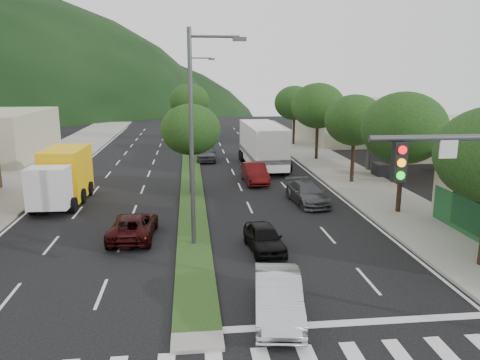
{
  "coord_description": "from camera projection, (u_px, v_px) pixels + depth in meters",
  "views": [
    {
      "loc": [
        -0.1,
        -13.26,
        7.91
      ],
      "look_at": [
        2.73,
        12.7,
        2.09
      ],
      "focal_mm": 35.0,
      "sensor_mm": 36.0,
      "label": 1
    }
  ],
  "objects": [
    {
      "name": "motorhome",
      "position": [
        262.0,
        145.0,
        41.0
      ],
      "size": [
        3.28,
        9.98,
        3.81
      ],
      "rotation": [
        0.0,
        0.0,
        0.02
      ],
      "color": "silver",
      "rests_on": "ground"
    },
    {
      "name": "median",
      "position": [
        191.0,
        166.0,
        41.76
      ],
      "size": [
        1.6,
        56.0,
        0.12
      ],
      "primitive_type": "cube",
      "color": "#213C15",
      "rests_on": "ground"
    },
    {
      "name": "car_queue_b",
      "position": [
        307.0,
        193.0,
        29.56
      ],
      "size": [
        2.29,
        4.72,
        1.32
      ],
      "primitive_type": "imported",
      "rotation": [
        0.0,
        0.0,
        0.1
      ],
      "color": "#444448",
      "rests_on": "ground"
    },
    {
      "name": "tree_med_far",
      "position": [
        189.0,
        101.0,
        56.21
      ],
      "size": [
        4.8,
        4.8,
        6.94
      ],
      "color": "black",
      "rests_on": "median"
    },
    {
      "name": "tree_r_d",
      "position": [
        318.0,
        106.0,
        43.85
      ],
      "size": [
        5.0,
        5.0,
        7.17
      ],
      "color": "black",
      "rests_on": "sidewalk_right"
    },
    {
      "name": "sidewalk_left",
      "position": [
        29.0,
        176.0,
        37.47
      ],
      "size": [
        6.0,
        90.0,
        0.15
      ],
      "primitive_type": "cube",
      "color": "gray",
      "rests_on": "ground"
    },
    {
      "name": "tree_r_b",
      "position": [
        404.0,
        128.0,
        26.42
      ],
      "size": [
        4.8,
        4.8,
        6.94
      ],
      "color": "black",
      "rests_on": "sidewalk_right"
    },
    {
      "name": "sidewalk_right",
      "position": [
        337.0,
        169.0,
        40.17
      ],
      "size": [
        5.0,
        90.0,
        0.15
      ],
      "primitive_type": "cube",
      "color": "gray",
      "rests_on": "ground"
    },
    {
      "name": "streetlight_mid",
      "position": [
        192.0,
        101.0,
        45.43
      ],
      "size": [
        2.6,
        0.25,
        10.0
      ],
      "color": "#47494C",
      "rests_on": "ground"
    },
    {
      "name": "car_queue_a",
      "position": [
        264.0,
        238.0,
        21.55
      ],
      "size": [
        1.8,
        3.74,
        1.23
      ],
      "primitive_type": "imported",
      "rotation": [
        0.0,
        0.0,
        0.1
      ],
      "color": "black",
      "rests_on": "ground"
    },
    {
      "name": "streetlight_near",
      "position": [
        196.0,
        129.0,
        21.17
      ],
      "size": [
        2.6,
        0.25,
        10.0
      ],
      "color": "#47494C",
      "rests_on": "ground"
    },
    {
      "name": "car_queue_d",
      "position": [
        273.0,
        161.0,
        40.37
      ],
      "size": [
        2.74,
        5.52,
        1.5
      ],
      "primitive_type": "imported",
      "rotation": [
        0.0,
        0.0,
        0.05
      ],
      "color": "black",
      "rests_on": "ground"
    },
    {
      "name": "car_queue_e",
      "position": [
        206.0,
        153.0,
        44.63
      ],
      "size": [
        1.98,
        4.48,
        1.5
      ],
      "primitive_type": "imported",
      "rotation": [
        0.0,
        0.0,
        -0.05
      ],
      "color": "#49494E",
      "rests_on": "ground"
    },
    {
      "name": "tree_r_e",
      "position": [
        294.0,
        103.0,
        53.62
      ],
      "size": [
        4.6,
        4.6,
        6.71
      ],
      "color": "black",
      "rests_on": "sidewalk_right"
    },
    {
      "name": "sedan_silver",
      "position": [
        278.0,
        297.0,
        15.59
      ],
      "size": [
        2.09,
        4.53,
        1.44
      ],
      "primitive_type": "imported",
      "rotation": [
        0.0,
        0.0,
        -0.13
      ],
      "color": "#B4B7BC",
      "rests_on": "ground"
    },
    {
      "name": "bldg_right_far",
      "position": [
        345.0,
        119.0,
        58.79
      ],
      "size": [
        10.0,
        16.0,
        5.2
      ],
      "primitive_type": "cube",
      "color": "#B7B192",
      "rests_on": "ground"
    },
    {
      "name": "suv_maroon",
      "position": [
        133.0,
        226.0,
        23.26
      ],
      "size": [
        2.28,
        4.63,
        1.26
      ],
      "primitive_type": "imported",
      "rotation": [
        0.0,
        0.0,
        3.1
      ],
      "color": "black",
      "rests_on": "ground"
    },
    {
      "name": "tree_r_c",
      "position": [
        355.0,
        120.0,
        34.25
      ],
      "size": [
        4.4,
        4.4,
        6.48
      ],
      "color": "black",
      "rests_on": "sidewalk_right"
    },
    {
      "name": "ground",
      "position": [
        197.0,
        335.0,
        14.6
      ],
      "size": [
        160.0,
        160.0,
        0.0
      ],
      "primitive_type": "plane",
      "color": "black",
      "rests_on": "ground"
    },
    {
      "name": "tree_med_near",
      "position": [
        191.0,
        130.0,
        31.1
      ],
      "size": [
        4.0,
        4.0,
        6.02
      ],
      "color": "black",
      "rests_on": "median"
    },
    {
      "name": "car_queue_c",
      "position": [
        255.0,
        173.0,
        35.27
      ],
      "size": [
        1.71,
        4.56,
        1.49
      ],
      "primitive_type": "imported",
      "rotation": [
        0.0,
        0.0,
        0.03
      ],
      "color": "#430B0B",
      "rests_on": "ground"
    },
    {
      "name": "box_truck",
      "position": [
        63.0,
        178.0,
        29.72
      ],
      "size": [
        2.8,
        6.87,
        3.36
      ],
      "rotation": [
        0.0,
        0.0,
        3.12
      ],
      "color": "white",
      "rests_on": "ground"
    },
    {
      "name": "gas_canopy",
      "position": [
        431.0,
        118.0,
        36.95
      ],
      "size": [
        12.2,
        8.2,
        5.25
      ],
      "color": "silver",
      "rests_on": "ground"
    }
  ]
}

